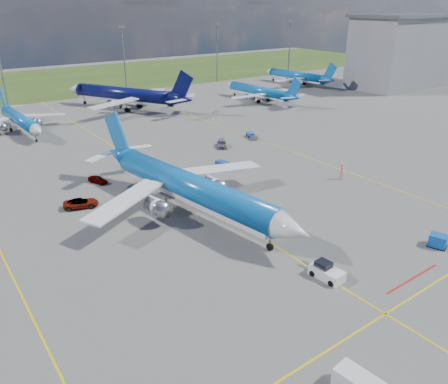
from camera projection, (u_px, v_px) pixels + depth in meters
ground at (261, 237)px, 60.33m from camera, size 400.00×400.00×0.00m
grass_strip at (13, 85)px, 171.67m from camera, size 400.00×80.00×0.01m
taxiway_lines at (165, 178)px, 80.98m from camera, size 60.25×160.00×0.02m
floodlight_masts at (67, 60)px, 142.36m from camera, size 202.20×0.50×22.70m
terminal_building at (402, 51)px, 164.30m from camera, size 42.00×22.00×26.00m
warning_post at (341, 171)px, 79.68m from camera, size 0.50×0.50×3.00m
bg_jet_nnw at (22, 132)px, 109.62m from camera, size 27.26×34.83×8.79m
bg_jet_n at (125, 109)px, 133.28m from camera, size 54.54×59.17×12.48m
bg_jet_ne at (258, 101)px, 144.19m from camera, size 29.43×37.18×9.24m
bg_jet_ene at (296, 85)px, 173.11m from camera, size 30.97×38.94×9.62m
main_airliner at (193, 213)px, 67.36m from camera, size 41.93×51.24×12.18m
pushback_tug at (326, 272)px, 51.30m from camera, size 2.46×5.71×1.91m
uld_container at (438, 241)px, 57.80m from camera, size 2.28×2.55×1.69m
service_car_a at (98, 180)px, 78.29m from camera, size 2.88×4.16×1.31m
service_car_b at (81, 203)px, 68.89m from camera, size 5.87×4.02×1.49m
service_car_c at (222, 144)px, 97.90m from camera, size 4.31×5.20×1.42m
baggage_tug_w at (226, 165)px, 85.43m from camera, size 2.25×5.31×1.16m
baggage_tug_c at (144, 164)px, 86.24m from camera, size 1.95×4.95×1.08m
baggage_tug_e at (252, 136)px, 104.56m from camera, size 2.90×4.93×1.08m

